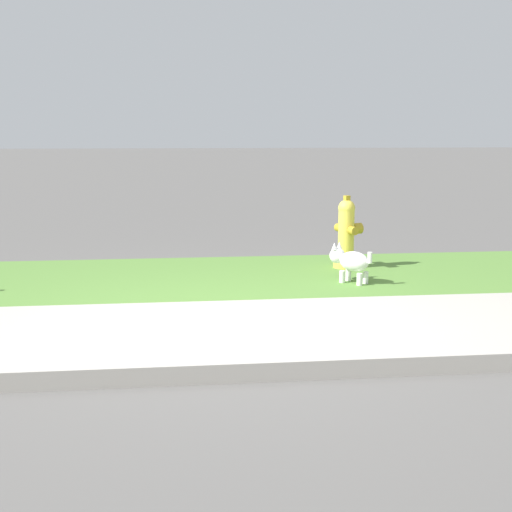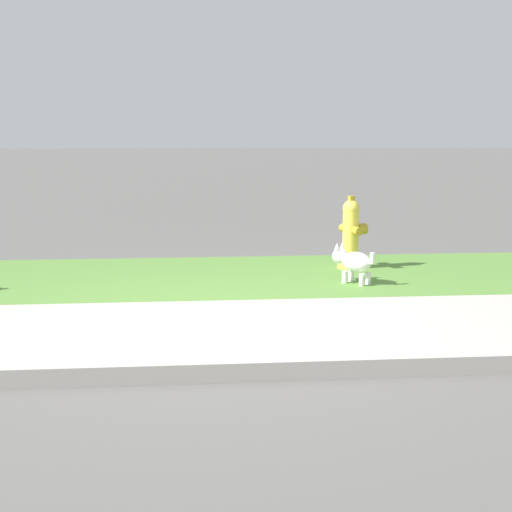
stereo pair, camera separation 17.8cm
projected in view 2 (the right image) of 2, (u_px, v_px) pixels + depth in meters
ground_plane at (219, 332)px, 5.30m from camera, size 120.00×120.00×0.00m
sidewalk_pavement at (219, 331)px, 5.30m from camera, size 18.00×1.90×0.01m
grass_verge at (211, 276)px, 7.33m from camera, size 18.00×2.24×0.01m
street_curb at (225, 369)px, 4.28m from camera, size 18.00×0.16×0.12m
fire_hydrant_far_end at (351, 233)px, 7.70m from camera, size 0.33×0.36×0.79m
small_white_dog at (353, 262)px, 6.95m from camera, size 0.39×0.41×0.39m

